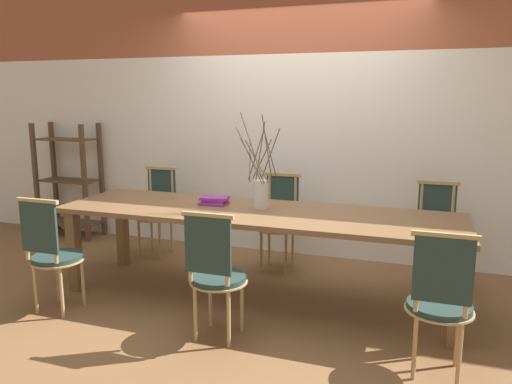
{
  "coord_description": "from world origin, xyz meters",
  "views": [
    {
      "loc": [
        1.28,
        -3.67,
        1.64
      ],
      "look_at": [
        0.0,
        0.0,
        0.89
      ],
      "focal_mm": 35.0,
      "sensor_mm": 36.0,
      "label": 1
    }
  ],
  "objects_px": {
    "vase_centerpiece": "(261,191)",
    "book_stack": "(214,201)",
    "chair_near_center": "(440,299)",
    "shelving_rack": "(69,181)",
    "dining_table": "(256,220)",
    "chair_far_center": "(435,232)"
  },
  "relations": [
    {
      "from": "book_stack",
      "to": "chair_far_center",
      "type": "bearing_deg",
      "value": 20.54
    },
    {
      "from": "chair_near_center",
      "to": "shelving_rack",
      "type": "relative_size",
      "value": 0.68
    },
    {
      "from": "dining_table",
      "to": "vase_centerpiece",
      "type": "distance_m",
      "value": 0.24
    },
    {
      "from": "vase_centerpiece",
      "to": "book_stack",
      "type": "bearing_deg",
      "value": 175.95
    },
    {
      "from": "book_stack",
      "to": "shelving_rack",
      "type": "distance_m",
      "value": 2.46
    },
    {
      "from": "dining_table",
      "to": "book_stack",
      "type": "height_order",
      "value": "book_stack"
    },
    {
      "from": "chair_far_center",
      "to": "vase_centerpiece",
      "type": "height_order",
      "value": "vase_centerpiece"
    },
    {
      "from": "chair_far_center",
      "to": "chair_near_center",
      "type": "bearing_deg",
      "value": 90.72
    },
    {
      "from": "chair_near_center",
      "to": "vase_centerpiece",
      "type": "bearing_deg",
      "value": 148.51
    },
    {
      "from": "book_stack",
      "to": "chair_near_center",
      "type": "bearing_deg",
      "value": -25.87
    },
    {
      "from": "chair_far_center",
      "to": "shelving_rack",
      "type": "height_order",
      "value": "shelving_rack"
    },
    {
      "from": "chair_near_center",
      "to": "book_stack",
      "type": "bearing_deg",
      "value": 154.13
    },
    {
      "from": "vase_centerpiece",
      "to": "shelving_rack",
      "type": "distance_m",
      "value": 2.88
    },
    {
      "from": "chair_near_center",
      "to": "dining_table",
      "type": "bearing_deg",
      "value": 151.05
    },
    {
      "from": "book_stack",
      "to": "shelving_rack",
      "type": "height_order",
      "value": "shelving_rack"
    },
    {
      "from": "dining_table",
      "to": "chair_far_center",
      "type": "height_order",
      "value": "chair_far_center"
    },
    {
      "from": "chair_near_center",
      "to": "chair_far_center",
      "type": "bearing_deg",
      "value": 90.72
    },
    {
      "from": "chair_far_center",
      "to": "shelving_rack",
      "type": "distance_m",
      "value": 4.07
    },
    {
      "from": "vase_centerpiece",
      "to": "book_stack",
      "type": "relative_size",
      "value": 3.08
    },
    {
      "from": "chair_near_center",
      "to": "vase_centerpiece",
      "type": "xyz_separation_m",
      "value": [
        -1.38,
        0.84,
        0.4
      ]
    },
    {
      "from": "dining_table",
      "to": "chair_far_center",
      "type": "bearing_deg",
      "value": 29.29
    },
    {
      "from": "vase_centerpiece",
      "to": "shelving_rack",
      "type": "relative_size",
      "value": 0.58
    }
  ]
}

